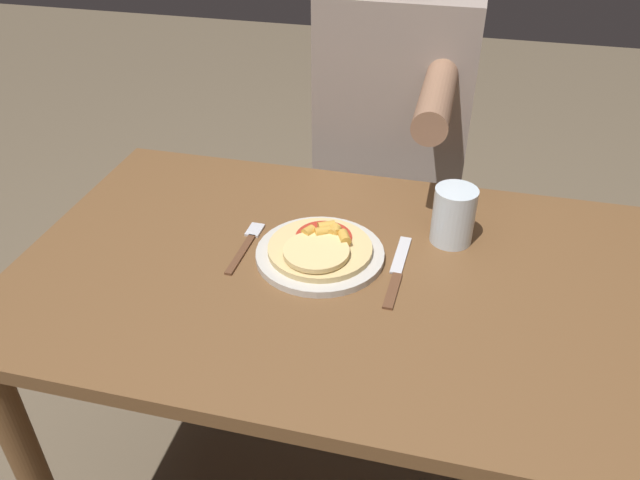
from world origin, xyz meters
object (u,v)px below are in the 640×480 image
plate (320,254)px  fork (246,244)px  pizza (320,247)px  dining_table (337,316)px  drinking_glass (454,215)px  person_diner (393,135)px  knife (397,272)px

plate → fork: (-0.15, 0.00, -0.00)m
plate → pizza: 0.02m
dining_table → plate: plate is taller
drinking_glass → person_diner: bearing=112.1°
fork → knife: (0.30, -0.02, 0.00)m
knife → person_diner: person_diner is taller
knife → person_diner: size_ratio=0.18×
plate → dining_table: bearing=-34.9°
knife → person_diner: 0.57m
dining_table → knife: (0.11, 0.02, 0.12)m
plate → knife: 0.15m
dining_table → fork: size_ratio=6.85×
dining_table → drinking_glass: drinking_glass is taller
plate → fork: plate is taller
pizza → drinking_glass: 0.27m
dining_table → plate: 0.13m
person_diner → drinking_glass: bearing=-67.9°
drinking_glass → plate: bearing=-153.5°
fork → dining_table: bearing=-9.9°
plate → fork: 0.15m
plate → drinking_glass: size_ratio=2.13×
pizza → person_diner: size_ratio=0.16×
plate → knife: size_ratio=1.11×
knife → drinking_glass: 0.17m
fork → drinking_glass: drinking_glass is taller
pizza → drinking_glass: size_ratio=1.73×
pizza → drinking_glass: bearing=27.0°
pizza → person_diner: (0.06, 0.55, -0.02)m
drinking_glass → knife: bearing=-123.5°
drinking_glass → dining_table: bearing=-142.8°
fork → drinking_glass: 0.41m
plate → fork: bearing=178.5°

